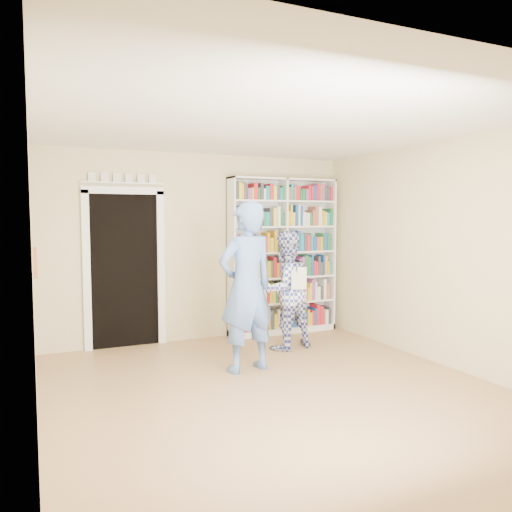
{
  "coord_description": "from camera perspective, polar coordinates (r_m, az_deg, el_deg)",
  "views": [
    {
      "loc": [
        -2.25,
        -4.46,
        1.79
      ],
      "look_at": [
        0.17,
        0.9,
        1.33
      ],
      "focal_mm": 35.0,
      "sensor_mm": 36.0,
      "label": 1
    }
  ],
  "objects": [
    {
      "name": "floor",
      "position": [
        5.3,
        2.44,
        -15.24
      ],
      "size": [
        5.0,
        5.0,
        0.0
      ],
      "primitive_type": "plane",
      "color": "tan",
      "rests_on": "ground"
    },
    {
      "name": "man_blue",
      "position": [
        5.76,
        -1.09,
        -3.58
      ],
      "size": [
        0.79,
        0.59,
        1.97
      ],
      "primitive_type": "imported",
      "rotation": [
        0.0,
        0.0,
        3.31
      ],
      "color": "#587EC5",
      "rests_on": "floor"
    },
    {
      "name": "wall_art",
      "position": [
        4.68,
        -23.94,
        -0.69
      ],
      "size": [
        0.03,
        0.25,
        0.25
      ],
      "primitive_type": "cube",
      "color": "brown",
      "rests_on": "wall_left"
    },
    {
      "name": "man_plaid",
      "position": [
        6.78,
        3.33,
        -3.92
      ],
      "size": [
        0.86,
        0.72,
        1.6
      ],
      "primitive_type": "imported",
      "rotation": [
        0.0,
        0.0,
        3.3
      ],
      "color": "navy",
      "rests_on": "floor"
    },
    {
      "name": "paper_sheet",
      "position": [
        6.56,
        4.93,
        -2.56
      ],
      "size": [
        0.2,
        0.05,
        0.29
      ],
      "primitive_type": "cube",
      "rotation": [
        0.0,
        0.0,
        -0.21
      ],
      "color": "white",
      "rests_on": "man_plaid"
    },
    {
      "name": "wall_left",
      "position": [
        4.48,
        -24.16,
        -1.54
      ],
      "size": [
        0.0,
        5.0,
        5.0
      ],
      "primitive_type": "plane",
      "rotation": [
        1.57,
        0.0,
        1.57
      ],
      "color": "beige",
      "rests_on": "floor"
    },
    {
      "name": "ceiling",
      "position": [
        5.08,
        2.55,
        14.81
      ],
      "size": [
        5.0,
        5.0,
        0.0
      ],
      "primitive_type": "plane",
      "rotation": [
        3.14,
        0.0,
        0.0
      ],
      "color": "white",
      "rests_on": "wall_back"
    },
    {
      "name": "bookshelf",
      "position": [
        7.68,
        3.04,
        0.07
      ],
      "size": [
        1.73,
        0.32,
        2.38
      ],
      "rotation": [
        0.0,
        0.0,
        -0.39
      ],
      "color": "white",
      "rests_on": "floor"
    },
    {
      "name": "wall_back",
      "position": [
        7.33,
        -6.33,
        1.01
      ],
      "size": [
        4.5,
        0.0,
        4.5
      ],
      "primitive_type": "plane",
      "rotation": [
        1.57,
        0.0,
        0.0
      ],
      "color": "beige",
      "rests_on": "floor"
    },
    {
      "name": "wall_right",
      "position": [
        6.35,
        20.95,
        0.21
      ],
      "size": [
        0.0,
        5.0,
        5.0
      ],
      "primitive_type": "plane",
      "rotation": [
        1.57,
        0.0,
        -1.57
      ],
      "color": "beige",
      "rests_on": "floor"
    },
    {
      "name": "doorway",
      "position": [
        7.06,
        -14.79,
        -0.63
      ],
      "size": [
        1.1,
        0.08,
        2.43
      ],
      "color": "black",
      "rests_on": "floor"
    }
  ]
}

